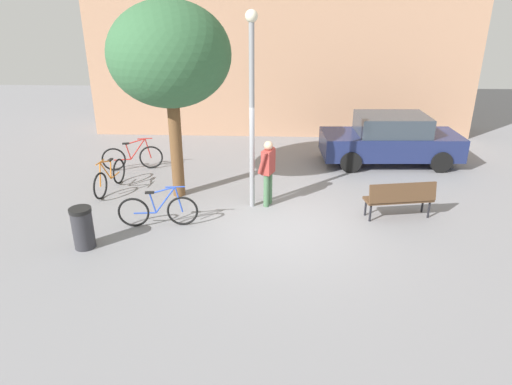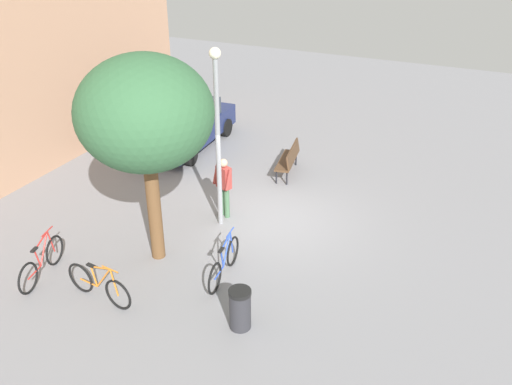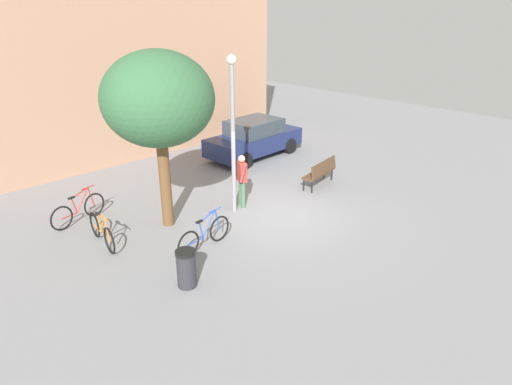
# 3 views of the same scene
# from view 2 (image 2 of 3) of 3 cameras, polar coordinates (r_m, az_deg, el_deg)

# --- Properties ---
(ground_plane) EXTENTS (36.00, 36.00, 0.00)m
(ground_plane) POSITION_cam_2_polar(r_m,az_deg,el_deg) (14.70, 1.61, -2.88)
(ground_plane) COLOR gray
(building_facade) EXTENTS (14.02, 2.00, 9.02)m
(building_facade) POSITION_cam_2_polar(r_m,az_deg,el_deg) (18.02, -24.87, 15.83)
(building_facade) COLOR tan
(building_facade) RESTS_ON ground_plane
(lamppost) EXTENTS (0.28, 0.28, 4.61)m
(lamppost) POSITION_cam_2_polar(r_m,az_deg,el_deg) (13.41, -4.01, 6.95)
(lamppost) COLOR gray
(lamppost) RESTS_ON ground_plane
(person_by_lamppost) EXTENTS (0.44, 0.63, 1.67)m
(person_by_lamppost) POSITION_cam_2_polar(r_m,az_deg,el_deg) (14.48, -3.34, 0.92)
(person_by_lamppost) COLOR #47704C
(person_by_lamppost) RESTS_ON ground_plane
(park_bench) EXTENTS (1.66, 0.75, 0.92)m
(park_bench) POSITION_cam_2_polar(r_m,az_deg,el_deg) (16.97, 3.47, 3.56)
(park_bench) COLOR #513823
(park_bench) RESTS_ON ground_plane
(plaza_tree) EXTENTS (2.93, 2.93, 4.84)m
(plaza_tree) POSITION_cam_2_polar(r_m,az_deg,el_deg) (11.88, -11.40, 7.94)
(plaza_tree) COLOR brown
(plaza_tree) RESTS_ON ground_plane
(bicycle_orange) EXTENTS (0.26, 1.80, 0.97)m
(bicycle_orange) POSITION_cam_2_polar(r_m,az_deg,el_deg) (12.18, -15.90, -9.19)
(bicycle_orange) COLOR black
(bicycle_orange) RESTS_ON ground_plane
(bicycle_blue) EXTENTS (1.80, 0.26, 0.97)m
(bicycle_blue) POSITION_cam_2_polar(r_m,az_deg,el_deg) (12.40, -3.30, -7.29)
(bicycle_blue) COLOR black
(bicycle_blue) RESTS_ON ground_plane
(bicycle_red) EXTENTS (1.77, 0.46, 0.97)m
(bicycle_red) POSITION_cam_2_polar(r_m,az_deg,el_deg) (13.28, -21.24, -6.75)
(bicycle_red) COLOR black
(bicycle_red) RESTS_ON ground_plane
(parked_car_navy) EXTENTS (4.28, 1.98, 1.55)m
(parked_car_navy) POSITION_cam_2_polar(r_m,az_deg,el_deg) (19.06, -7.08, 6.93)
(parked_car_navy) COLOR navy
(parked_car_navy) RESTS_ON ground_plane
(trash_bin) EXTENTS (0.45, 0.45, 0.89)m
(trash_bin) POSITION_cam_2_polar(r_m,az_deg,el_deg) (11.04, -1.65, -11.90)
(trash_bin) COLOR #2D2D33
(trash_bin) RESTS_ON ground_plane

